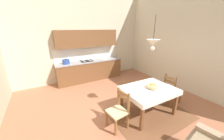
{
  "coord_description": "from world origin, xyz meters",
  "views": [
    {
      "loc": [
        -1.73,
        -2.67,
        2.29
      ],
      "look_at": [
        0.14,
        0.57,
        1.03
      ],
      "focal_mm": 20.26,
      "sensor_mm": 36.0,
      "label": 1
    }
  ],
  "objects_px": {
    "kitchen_cabinetry": "(89,61)",
    "dining_chair_window_side": "(172,89)",
    "fruit_bowl": "(152,86)",
    "dining_chair_tv_side": "(119,111)",
    "pendant_lamp": "(153,43)",
    "dining_table": "(149,92)"
  },
  "relations": [
    {
      "from": "kitchen_cabinetry",
      "to": "dining_chair_window_side",
      "type": "relative_size",
      "value": 3.15
    },
    {
      "from": "fruit_bowl",
      "to": "dining_chair_tv_side",
      "type": "bearing_deg",
      "value": -179.49
    },
    {
      "from": "fruit_bowl",
      "to": "dining_chair_window_side",
      "type": "bearing_deg",
      "value": 3.59
    },
    {
      "from": "kitchen_cabinetry",
      "to": "pendant_lamp",
      "type": "xyz_separation_m",
      "value": [
        0.51,
        -3.1,
        1.09
      ]
    },
    {
      "from": "dining_chair_tv_side",
      "to": "dining_table",
      "type": "bearing_deg",
      "value": 2.51
    },
    {
      "from": "pendant_lamp",
      "to": "dining_chair_window_side",
      "type": "bearing_deg",
      "value": 0.41
    },
    {
      "from": "dining_table",
      "to": "kitchen_cabinetry",
      "type": "bearing_deg",
      "value": 99.33
    },
    {
      "from": "kitchen_cabinetry",
      "to": "dining_chair_tv_side",
      "type": "height_order",
      "value": "kitchen_cabinetry"
    },
    {
      "from": "dining_chair_tv_side",
      "to": "fruit_bowl",
      "type": "xyz_separation_m",
      "value": [
        1.06,
        0.01,
        0.37
      ]
    },
    {
      "from": "kitchen_cabinetry",
      "to": "fruit_bowl",
      "type": "xyz_separation_m",
      "value": [
        0.58,
        -3.15,
        -0.04
      ]
    },
    {
      "from": "dining_table",
      "to": "dining_chair_window_side",
      "type": "bearing_deg",
      "value": 1.49
    },
    {
      "from": "dining_chair_tv_side",
      "to": "kitchen_cabinetry",
      "type": "bearing_deg",
      "value": 81.42
    },
    {
      "from": "pendant_lamp",
      "to": "dining_table",
      "type": "bearing_deg",
      "value": -79.17
    },
    {
      "from": "fruit_bowl",
      "to": "pendant_lamp",
      "type": "distance_m",
      "value": 1.14
    },
    {
      "from": "kitchen_cabinetry",
      "to": "fruit_bowl",
      "type": "relative_size",
      "value": 9.77
    },
    {
      "from": "pendant_lamp",
      "to": "fruit_bowl",
      "type": "bearing_deg",
      "value": -35.36
    },
    {
      "from": "kitchen_cabinetry",
      "to": "pendant_lamp",
      "type": "relative_size",
      "value": 3.64
    },
    {
      "from": "kitchen_cabinetry",
      "to": "fruit_bowl",
      "type": "height_order",
      "value": "kitchen_cabinetry"
    },
    {
      "from": "dining_chair_window_side",
      "to": "fruit_bowl",
      "type": "distance_m",
      "value": 1.05
    },
    {
      "from": "dining_table",
      "to": "dining_chair_window_side",
      "type": "height_order",
      "value": "dining_chair_window_side"
    },
    {
      "from": "dining_table",
      "to": "pendant_lamp",
      "type": "distance_m",
      "value": 1.31
    },
    {
      "from": "dining_chair_tv_side",
      "to": "pendant_lamp",
      "type": "relative_size",
      "value": 1.16
    }
  ]
}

